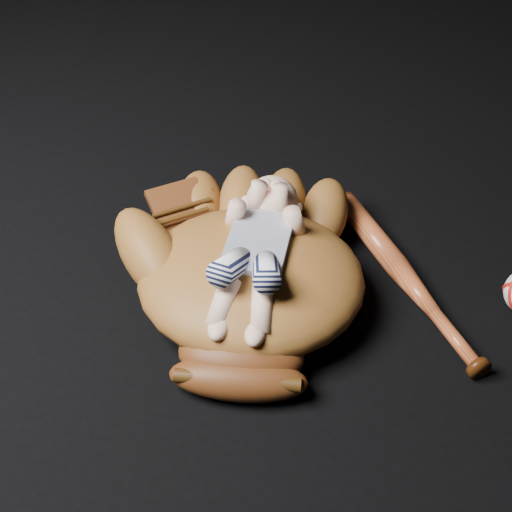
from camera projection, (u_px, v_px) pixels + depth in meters
name	position (u px, v px, depth m)	size (l,w,h in m)	color
baseball_glove	(251.00, 270.00, 1.16)	(0.46, 0.53, 0.17)	brown
newborn_baby	(255.00, 252.00, 1.12)	(0.16, 0.34, 0.14)	#E2AF91
baseball_bat	(406.00, 277.00, 1.24)	(0.04, 0.46, 0.04)	#993F1D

